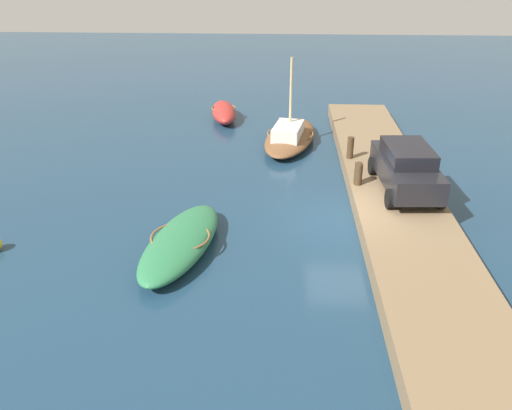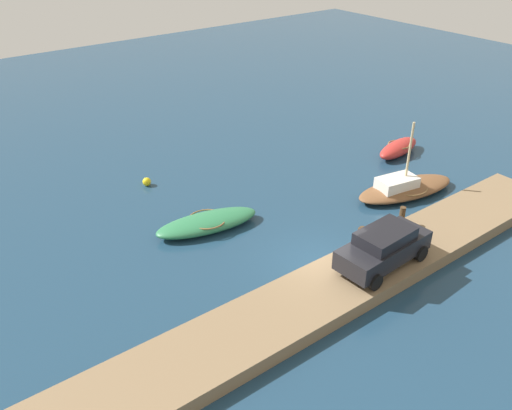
# 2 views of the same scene
# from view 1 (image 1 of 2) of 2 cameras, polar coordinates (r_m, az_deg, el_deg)

# --- Properties ---
(ground_plane) EXTENTS (84.00, 84.00, 0.00)m
(ground_plane) POSITION_cam_1_polar(r_m,az_deg,el_deg) (17.59, 9.83, -1.74)
(ground_plane) COLOR navy
(dock_platform) EXTENTS (24.87, 2.94, 0.56)m
(dock_platform) POSITION_cam_1_polar(r_m,az_deg,el_deg) (17.77, 15.41, -1.03)
(dock_platform) COLOR #846B4C
(dock_platform) RESTS_ON ground_plane
(rowboat_red) EXTENTS (3.71, 1.77, 0.83)m
(rowboat_red) POSITION_cam_1_polar(r_m,az_deg,el_deg) (27.85, -3.50, 9.99)
(rowboat_red) COLOR #B72D28
(rowboat_red) RESTS_ON ground_plane
(sailboat_brown) EXTENTS (5.89, 3.06, 3.90)m
(sailboat_brown) POSITION_cam_1_polar(r_m,az_deg,el_deg) (24.25, 3.67, 7.47)
(sailboat_brown) COLOR brown
(sailboat_brown) RESTS_ON ground_plane
(motorboat_green) EXTENTS (5.05, 2.54, 0.68)m
(motorboat_green) POSITION_cam_1_polar(r_m,az_deg,el_deg) (15.62, -8.14, -3.95)
(motorboat_green) COLOR #2D7A4C
(motorboat_green) RESTS_ON ground_plane
(mooring_post_west) EXTENTS (0.27, 0.27, 0.76)m
(mooring_post_west) POSITION_cam_1_polar(r_m,az_deg,el_deg) (18.85, 11.00, 3.26)
(mooring_post_west) COLOR #47331E
(mooring_post_west) RESTS_ON dock_platform
(mooring_post_mid_west) EXTENTS (0.27, 0.27, 0.78)m
(mooring_post_mid_west) POSITION_cam_1_polar(r_m,az_deg,el_deg) (18.91, 10.98, 3.39)
(mooring_post_mid_west) COLOR #47331E
(mooring_post_mid_west) RESTS_ON dock_platform
(mooring_post_mid_east) EXTENTS (0.26, 0.26, 0.86)m
(mooring_post_mid_east) POSITION_cam_1_polar(r_m,az_deg,el_deg) (21.25, 10.15, 6.11)
(mooring_post_mid_east) COLOR #47331E
(mooring_post_mid_east) RESTS_ON dock_platform
(parked_car) EXTENTS (4.13, 2.02, 1.59)m
(parked_car) POSITION_cam_1_polar(r_m,az_deg,el_deg) (18.61, 15.89, 3.94)
(parked_car) COLOR black
(parked_car) RESTS_ON dock_platform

